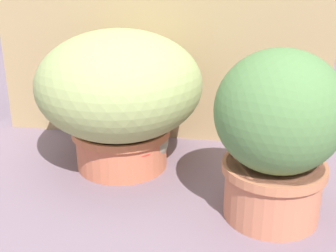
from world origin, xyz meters
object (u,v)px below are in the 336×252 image
leafy_planter (278,132)px  mushroom_ornament_red (139,150)px  grass_planter (120,92)px  cat (134,131)px  mushroom_ornament_pink (99,155)px

leafy_planter → mushroom_ornament_red: 0.46m
grass_planter → cat: 0.14m
cat → mushroom_ornament_red: size_ratio=2.79×
grass_planter → mushroom_ornament_red: bearing=-44.2°
grass_planter → leafy_planter: bearing=-25.6°
cat → mushroom_ornament_pink: bearing=-128.6°
cat → mushroom_ornament_red: 0.09m
grass_planter → mushroom_ornament_red: (0.08, -0.07, -0.16)m
grass_planter → mushroom_ornament_pink: 0.21m
cat → mushroom_ornament_pink: size_ratio=3.35×
grass_planter → mushroom_ornament_pink: grass_planter is taller
leafy_planter → mushroom_ornament_red: size_ratio=3.46×
mushroom_ornament_red → mushroom_ornament_pink: bearing=-166.7°
leafy_planter → cat: leafy_planter is taller
mushroom_ornament_pink → mushroom_ornament_red: bearing=13.3°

